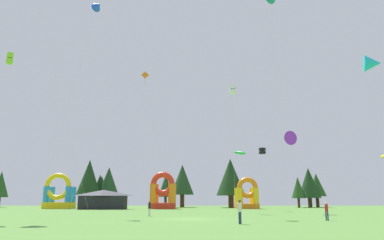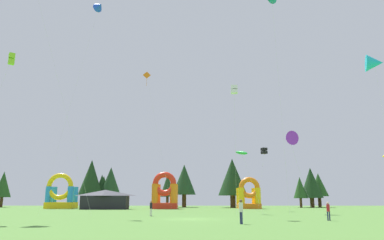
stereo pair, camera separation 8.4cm
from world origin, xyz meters
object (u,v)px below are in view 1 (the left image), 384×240
kite_lime_box (11,59)px  inflatable_orange_dome (248,197)px  kite_green_parafoil (241,153)px  person_near_camera (328,209)px  kite_white_box (234,90)px  kite_black_box (264,151)px  inflatable_red_slide (165,195)px  inflatable_yellow_castle (61,196)px  kite_blue_delta (99,6)px  person_midfield (241,209)px  kite_cyan_delta (374,63)px  kite_orange_diamond (147,77)px  festival_tent (105,199)px  person_left_edge (151,207)px  kite_purple_delta (289,139)px

kite_lime_box → inflatable_orange_dome: size_ratio=2.74×
kite_green_parafoil → person_near_camera: (5.52, -14.63, -6.76)m
kite_white_box → person_near_camera: kite_white_box is taller
kite_black_box → inflatable_red_slide: bearing=146.9°
kite_black_box → inflatable_yellow_castle: size_ratio=1.50×
kite_lime_box → kite_blue_delta: bearing=68.7°
person_midfield → inflatable_yellow_castle: (-28.38, 40.45, 1.21)m
person_near_camera → inflatable_orange_dome: bearing=121.9°
kite_cyan_delta → person_midfield: 23.58m
kite_black_box → person_near_camera: kite_black_box is taller
kite_orange_diamond → inflatable_red_slide: bearing=59.6°
kite_blue_delta → inflatable_red_slide: 34.75m
person_midfield → festival_tent: 41.20m
inflatable_red_slide → kite_cyan_delta: bearing=-51.2°
inflatable_orange_dome → festival_tent: (-25.72, -4.25, -0.43)m
kite_green_parafoil → person_midfield: (-2.64, -18.95, -6.61)m
person_midfield → inflatable_orange_dome: inflatable_orange_dome is taller
person_near_camera → person_left_edge: person_left_edge is taller
kite_cyan_delta → person_near_camera: size_ratio=10.73×
kite_green_parafoil → kite_blue_delta: size_ratio=0.29×
person_left_edge → festival_tent: 26.61m
person_left_edge → person_midfield: person_midfield is taller
inflatable_yellow_castle → inflatable_orange_dome: inflatable_yellow_castle is taller
kite_black_box → inflatable_orange_dome: 13.88m
kite_blue_delta → festival_tent: bearing=97.6°
kite_white_box → kite_blue_delta: size_ratio=0.50×
kite_green_parafoil → person_left_edge: kite_green_parafoil is taller
kite_black_box → kite_cyan_delta: size_ratio=0.56×
kite_blue_delta → inflatable_yellow_castle: bearing=116.6°
person_midfield → inflatable_red_slide: bearing=-11.1°
inflatable_orange_dome → kite_cyan_delta: bearing=-73.8°
kite_purple_delta → inflatable_yellow_castle: kite_purple_delta is taller
festival_tent → person_left_edge: bearing=-65.9°
kite_purple_delta → kite_white_box: kite_white_box is taller
kite_purple_delta → kite_cyan_delta: bearing=-59.6°
kite_green_parafoil → kite_blue_delta: (-19.15, -2.20, 19.85)m
kite_orange_diamond → person_midfield: bearing=-70.5°
kite_blue_delta → person_midfield: bearing=-45.4°
kite_green_parafoil → person_near_camera: kite_green_parafoil is taller
person_left_edge → kite_purple_delta: bearing=50.0°
person_near_camera → kite_cyan_delta: bearing=58.9°
kite_cyan_delta → inflatable_red_slide: kite_cyan_delta is taller
inflatable_yellow_castle → inflatable_orange_dome: (34.97, 0.28, -0.21)m
kite_purple_delta → inflatable_orange_dome: 22.21m
person_midfield → kite_green_parafoil: bearing=-31.8°
kite_orange_diamond → kite_purple_delta: bearing=-33.6°
kite_orange_diamond → kite_black_box: 24.75m
kite_white_box → kite_lime_box: bearing=-165.9°
kite_black_box → person_left_edge: 24.36m
kite_blue_delta → inflatable_orange_dome: bearing=46.1°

